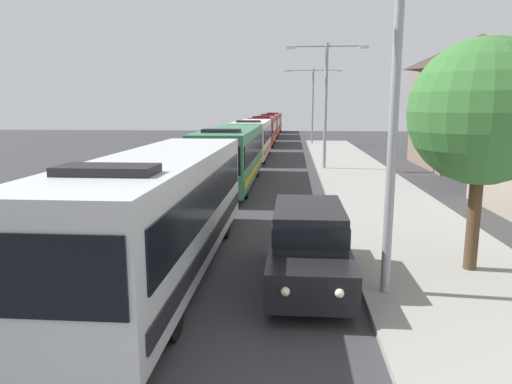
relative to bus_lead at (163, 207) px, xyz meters
name	(u,v)px	position (x,y,z in m)	size (l,w,h in m)	color
bus_lead	(163,207)	(0.00, 0.00, 0.00)	(2.58, 11.65, 3.21)	silver
bus_second_in_line	(232,154)	(0.00, 13.47, 0.00)	(2.58, 11.82, 3.21)	#33724C
bus_middle	(253,138)	(0.00, 26.69, 0.00)	(2.58, 11.53, 3.21)	silver
bus_fourth_in_line	(263,130)	(0.00, 40.24, 0.00)	(2.58, 10.47, 3.21)	maroon
bus_rear	(269,125)	(0.00, 53.65, 0.00)	(2.58, 11.86, 3.21)	maroon
bus_tail_end	(273,122)	(0.00, 67.37, 0.00)	(2.58, 10.74, 3.21)	maroon
white_suv	(308,242)	(3.70, -0.58, -0.66)	(1.86, 5.03, 1.90)	black
streetlamp_near	(396,69)	(5.40, -1.35, 3.30)	(5.41, 0.28, 7.91)	gray
streetlamp_mid	(326,93)	(5.40, 19.94, 3.38)	(5.25, 0.28, 8.08)	gray
streetlamp_far	(313,98)	(5.40, 41.22, 3.47)	(6.19, 0.28, 8.14)	gray
roadside_tree	(483,113)	(7.85, 0.33, 2.40)	(3.54, 3.54, 5.73)	#4C3823
house_distant_gabled	(477,101)	(15.86, 22.21, 2.91)	(7.29, 9.01, 9.03)	#7A6656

